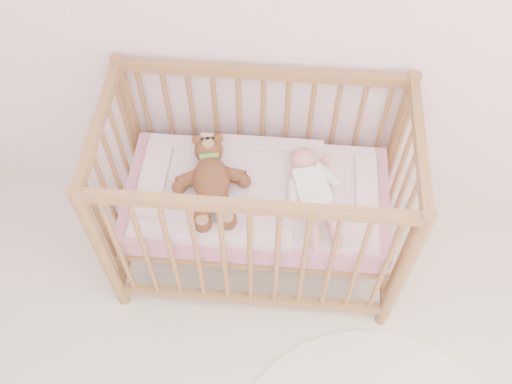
# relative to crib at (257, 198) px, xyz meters

# --- Properties ---
(crib) EXTENTS (1.36, 0.76, 1.00)m
(crib) POSITION_rel_crib_xyz_m (0.00, 0.00, 0.00)
(crib) COLOR olive
(crib) RESTS_ON floor
(mattress) EXTENTS (1.22, 0.62, 0.13)m
(mattress) POSITION_rel_crib_xyz_m (0.00, 0.00, -0.01)
(mattress) COLOR pink
(mattress) RESTS_ON crib
(blanket) EXTENTS (1.10, 0.58, 0.06)m
(blanket) POSITION_rel_crib_xyz_m (-0.00, 0.00, 0.06)
(blanket) COLOR #CF8E9B
(blanket) RESTS_ON mattress
(baby) EXTENTS (0.40, 0.60, 0.13)m
(baby) POSITION_rel_crib_xyz_m (0.25, -0.02, 0.14)
(baby) COLOR white
(baby) RESTS_ON blanket
(teddy_bear) EXTENTS (0.47, 0.59, 0.15)m
(teddy_bear) POSITION_rel_crib_xyz_m (-0.20, -0.02, 0.15)
(teddy_bear) COLOR brown
(teddy_bear) RESTS_ON blanket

